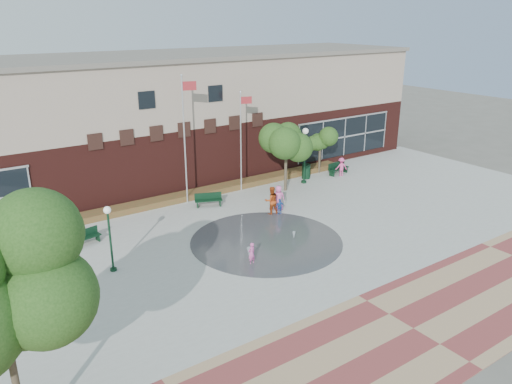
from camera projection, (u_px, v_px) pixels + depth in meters
ground at (301, 262)px, 25.28m from camera, size 120.00×120.00×0.00m
plaza_concrete at (256, 235)px, 28.38m from camera, size 46.00×18.00×0.01m
paver_band at (413, 329)px, 19.86m from camera, size 46.00×6.00×0.01m
splash_pad at (266, 241)px, 27.60m from camera, size 8.40×8.40×0.01m
library_building at (153, 117)px, 37.28m from camera, size 44.40×10.40×9.20m
flower_bed at (193, 197)px, 34.27m from camera, size 26.00×1.20×0.40m
flagpole_left at (185, 134)px, 31.80m from camera, size 0.96×0.35×8.42m
flagpole_right at (241, 136)px, 34.40m from camera, size 0.83×0.34×7.06m
lamp_left at (109, 232)px, 23.69m from camera, size 0.36×0.36×3.37m
lamp_right at (305, 149)px, 36.40m from camera, size 0.44×0.44×4.17m
bench_left at (85, 240)px, 27.06m from camera, size 1.76×0.80×0.86m
bench_mid at (209, 202)px, 32.55m from camera, size 1.83×1.13×0.89m
bench_right at (338, 171)px, 39.20m from camera, size 2.00×0.79×0.98m
trash_can at (306, 171)px, 38.10m from camera, size 0.69×0.69×1.14m
tree_mid at (286, 141)px, 34.44m from camera, size 2.95×2.95×4.98m
tree_small_right at (320, 142)px, 38.87m from camera, size 2.03×2.03×3.46m
water_jet_a at (250, 259)px, 25.52m from camera, size 0.32×0.32×0.61m
water_jet_b at (294, 239)px, 27.85m from camera, size 0.19×0.19×0.42m
child_splash at (252, 253)px, 24.87m from camera, size 0.47×0.35×1.16m
adult_red at (271, 200)px, 31.10m from camera, size 1.03×0.89×1.82m
adult_pink at (278, 198)px, 31.81m from camera, size 0.95×0.85×1.63m
child_blue at (280, 207)px, 31.17m from camera, size 0.64×0.36×1.02m
person_bench at (341, 167)px, 38.67m from camera, size 1.07×0.83×1.47m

